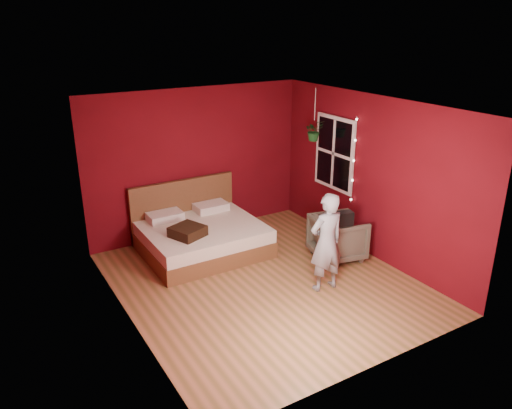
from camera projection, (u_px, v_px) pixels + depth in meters
The scene contains 10 objects.
floor at pixel (264, 282), 7.40m from camera, with size 4.50×4.50×0.00m, color #9A603D.
room_walls at pixel (265, 174), 6.81m from camera, with size 4.04×4.54×2.62m.
window at pixel (334, 153), 8.54m from camera, with size 0.05×0.97×1.27m.
fairy_lights at pixel (354, 161), 8.11m from camera, with size 0.04×0.04×1.45m.
bed at pixel (200, 235), 8.32m from camera, with size 1.91×1.63×1.05m.
person at pixel (326, 242), 6.98m from camera, with size 0.53×0.35×1.46m, color gray.
armchair at pixel (338, 237), 8.04m from camera, with size 0.76×0.78×0.71m, color #565244.
handbag at pixel (343, 219), 7.58m from camera, with size 0.30×0.15×0.22m, color black.
throw_pillow at pixel (188, 231), 7.76m from camera, with size 0.45×0.45×0.16m, color black.
hanging_plant at pixel (314, 131), 8.43m from camera, with size 0.34×0.30×0.89m.
Camera 1 is at (-3.46, -5.52, 3.69)m, focal length 35.00 mm.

